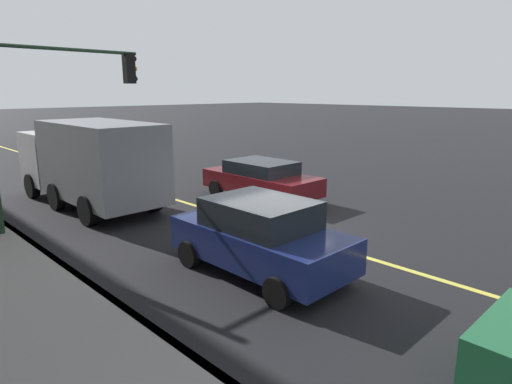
{
  "coord_description": "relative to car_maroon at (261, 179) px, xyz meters",
  "views": [
    {
      "loc": [
        -8.04,
        8.67,
        3.86
      ],
      "look_at": [
        -0.37,
        1.1,
        1.35
      ],
      "focal_mm": 30.5,
      "sensor_mm": 36.0,
      "label": 1
    }
  ],
  "objects": [
    {
      "name": "ground",
      "position": [
        -2.86,
        2.33,
        -0.75
      ],
      "size": [
        200.0,
        200.0,
        0.0
      ],
      "primitive_type": "plane",
      "color": "black"
    },
    {
      "name": "curb_edge",
      "position": [
        -2.86,
        7.75,
        -0.67
      ],
      "size": [
        80.0,
        0.16,
        0.15
      ],
      "primitive_type": "cube",
      "color": "slate",
      "rests_on": "ground"
    },
    {
      "name": "lane_stripe_center",
      "position": [
        -2.86,
        2.33,
        -0.74
      ],
      "size": [
        80.0,
        0.16,
        0.01
      ],
      "primitive_type": "cube",
      "color": "#D8CC4C",
      "rests_on": "ground"
    },
    {
      "name": "car_maroon",
      "position": [
        0.0,
        0.0,
        0.0
      ],
      "size": [
        4.5,
        2.04,
        1.41
      ],
      "color": "#591116",
      "rests_on": "ground"
    },
    {
      "name": "car_navy",
      "position": [
        -4.67,
        4.73,
        0.09
      ],
      "size": [
        4.07,
        2.02,
        1.64
      ],
      "color": "navy",
      "rests_on": "ground"
    },
    {
      "name": "truck_gray",
      "position": [
        3.36,
        4.82,
        0.82
      ],
      "size": [
        6.94,
        2.46,
        2.9
      ],
      "color": "silver",
      "rests_on": "ground"
    },
    {
      "name": "traffic_light_mast",
      "position": [
        1.76,
        6.33,
        2.92
      ],
      "size": [
        0.28,
        4.39,
        5.29
      ],
      "color": "#1E3823",
      "rests_on": "ground"
    }
  ]
}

